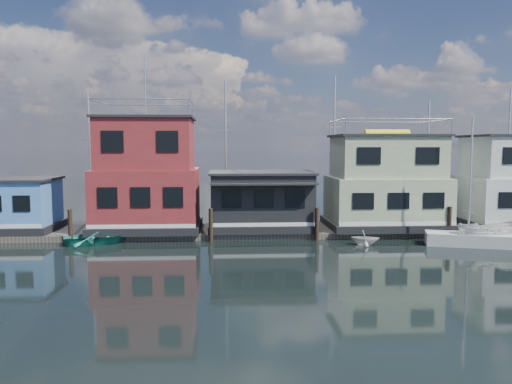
{
  "coord_description": "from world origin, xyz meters",
  "views": [
    {
      "loc": [
        -3.0,
        -23.13,
        6.26
      ],
      "look_at": [
        -0.87,
        12.0,
        3.0
      ],
      "focal_mm": 35.0,
      "sensor_mm": 36.0,
      "label": 1
    }
  ],
  "objects": [
    {
      "name": "background_masts",
      "position": [
        4.76,
        18.0,
        5.55
      ],
      "size": [
        36.4,
        0.16,
        12.0
      ],
      "color": "silver",
      "rests_on": "ground"
    },
    {
      "name": "dock",
      "position": [
        0.0,
        12.0,
        0.2
      ],
      "size": [
        48.0,
        5.0,
        0.4
      ],
      "primitive_type": "cube",
      "color": "#595147",
      "rests_on": "ground"
    },
    {
      "name": "dinghy_white",
      "position": [
        5.76,
        7.53,
        0.48
      ],
      "size": [
        2.13,
        1.95,
        0.96
      ],
      "primitive_type": "imported",
      "rotation": [
        0.0,
        0.0,
        1.34
      ],
      "color": "silver",
      "rests_on": "ground"
    },
    {
      "name": "dinghy_teal",
      "position": [
        -11.28,
        8.99,
        0.43
      ],
      "size": [
        4.78,
        3.99,
        0.85
      ],
      "primitive_type": "imported",
      "rotation": [
        0.0,
        0.0,
        1.86
      ],
      "color": "teal",
      "rests_on": "ground"
    },
    {
      "name": "houseboat_green",
      "position": [
        8.5,
        12.0,
        3.55
      ],
      "size": [
        8.4,
        5.9,
        7.03
      ],
      "color": "black",
      "rests_on": "dock"
    },
    {
      "name": "ground",
      "position": [
        0.0,
        0.0,
        0.0
      ],
      "size": [
        160.0,
        160.0,
        0.0
      ],
      "primitive_type": "plane",
      "color": "black",
      "rests_on": "ground"
    },
    {
      "name": "day_sailer",
      "position": [
        12.2,
        6.94,
        0.45
      ],
      "size": [
        5.32,
        3.1,
        7.97
      ],
      "rotation": [
        0.0,
        0.0,
        -0.3
      ],
      "color": "silver",
      "rests_on": "ground"
    },
    {
      "name": "motorboat",
      "position": [
        13.5,
        6.86,
        0.8
      ],
      "size": [
        4.22,
        1.74,
        1.6
      ],
      "primitive_type": "imported",
      "rotation": [
        0.0,
        0.0,
        1.61
      ],
      "color": "silver",
      "rests_on": "ground"
    },
    {
      "name": "pilings",
      "position": [
        -0.33,
        9.2,
        1.1
      ],
      "size": [
        42.28,
        0.28,
        2.2
      ],
      "color": "#2D2116",
      "rests_on": "ground"
    },
    {
      "name": "houseboat_blue",
      "position": [
        -18.0,
        12.0,
        2.21
      ],
      "size": [
        6.4,
        4.9,
        3.66
      ],
      "color": "black",
      "rests_on": "dock"
    },
    {
      "name": "houseboat_dark",
      "position": [
        -0.5,
        11.98,
        2.42
      ],
      "size": [
        7.4,
        6.1,
        4.06
      ],
      "color": "black",
      "rests_on": "dock"
    },
    {
      "name": "houseboat_red",
      "position": [
        -8.5,
        12.0,
        4.1
      ],
      "size": [
        7.4,
        5.9,
        11.86
      ],
      "color": "black",
      "rests_on": "dock"
    }
  ]
}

